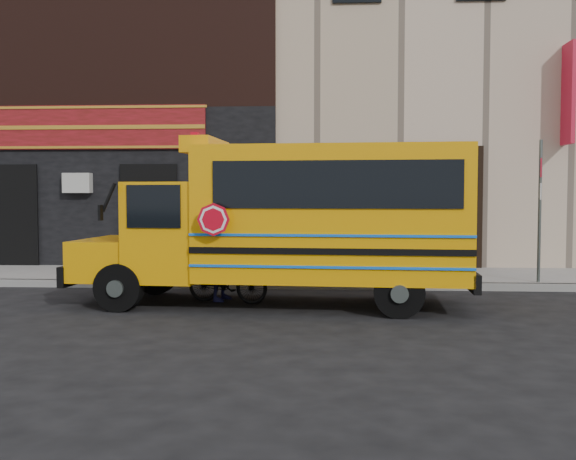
# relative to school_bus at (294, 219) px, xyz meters

# --- Properties ---
(ground) EXTENTS (120.00, 120.00, 0.00)m
(ground) POSITION_rel_school_bus_xyz_m (-0.71, -0.60, -1.51)
(ground) COLOR black
(ground) RESTS_ON ground
(curb) EXTENTS (40.00, 0.20, 0.15)m
(curb) POSITION_rel_school_bus_xyz_m (-0.71, 2.00, -1.43)
(curb) COLOR gray
(curb) RESTS_ON ground
(sidewalk) EXTENTS (40.00, 3.00, 0.15)m
(sidewalk) POSITION_rel_school_bus_xyz_m (-0.71, 3.50, -1.43)
(sidewalk) COLOR slate
(sidewalk) RESTS_ON ground
(building) EXTENTS (20.00, 10.70, 12.00)m
(building) POSITION_rel_school_bus_xyz_m (-0.76, 9.86, 4.62)
(building) COLOR tan
(building) RESTS_ON sidewalk
(school_bus) EXTENTS (7.02, 2.60, 2.92)m
(school_bus) POSITION_rel_school_bus_xyz_m (0.00, 0.00, 0.00)
(school_bus) COLOR black
(school_bus) RESTS_ON ground
(sign_pole) EXTENTS (0.09, 0.27, 3.07)m
(sign_pole) POSITION_rel_school_bus_xyz_m (4.92, 2.22, 0.18)
(sign_pole) COLOR #474F4B
(sign_pole) RESTS_ON ground
(bicycle) EXTENTS (1.58, 0.80, 0.92)m
(bicycle) POSITION_rel_school_bus_xyz_m (-1.21, 0.15, -1.05)
(bicycle) COLOR black
(bicycle) RESTS_ON ground
(cyclist) EXTENTS (0.56, 0.74, 1.82)m
(cyclist) POSITION_rel_school_bus_xyz_m (-1.31, 0.16, -0.60)
(cyclist) COLOR black
(cyclist) RESTS_ON ground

